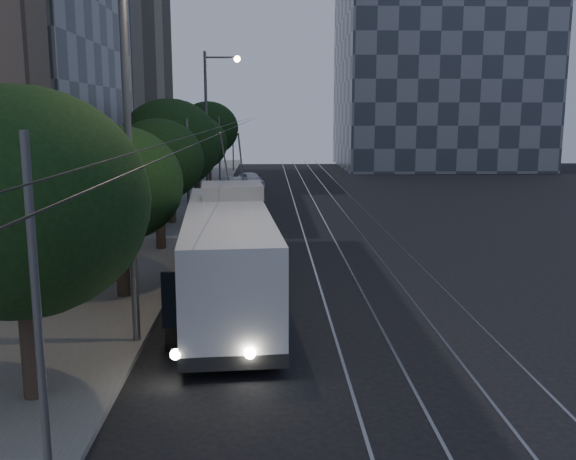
# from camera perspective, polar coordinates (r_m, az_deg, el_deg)

# --- Properties ---
(ground) EXTENTS (120.00, 120.00, 0.00)m
(ground) POSITION_cam_1_polar(r_m,az_deg,el_deg) (20.96, 2.67, -7.01)
(ground) COLOR black
(ground) RESTS_ON ground
(sidewalk) EXTENTS (5.00, 90.00, 0.15)m
(sidewalk) POSITION_cam_1_polar(r_m,az_deg,el_deg) (40.84, -10.12, 1.50)
(sidewalk) COLOR #65625E
(sidewalk) RESTS_ON ground
(tram_rails) EXTENTS (4.52, 90.00, 0.02)m
(tram_rails) POSITION_cam_1_polar(r_m,az_deg,el_deg) (40.63, 3.98, 1.50)
(tram_rails) COLOR gray
(tram_rails) RESTS_ON ground
(overhead_wires) EXTENTS (2.23, 90.00, 6.00)m
(overhead_wires) POSITION_cam_1_polar(r_m,az_deg,el_deg) (40.18, -6.69, 6.32)
(overhead_wires) COLOR black
(overhead_wires) RESTS_ON ground
(building_distant_right) EXTENTS (22.00, 18.00, 24.00)m
(building_distant_right) POSITION_cam_1_polar(r_m,az_deg,el_deg) (77.68, 13.20, 14.34)
(building_distant_right) COLOR #3A404A
(building_distant_right) RESTS_ON ground
(trolleybus) EXTENTS (3.57, 12.57, 5.63)m
(trolleybus) POSITION_cam_1_polar(r_m,az_deg,el_deg) (20.91, -5.34, -2.20)
(trolleybus) COLOR silver
(trolleybus) RESTS_ON ground
(pickup_silver) EXTENTS (3.71, 5.69, 1.46)m
(pickup_silver) POSITION_cam_1_polar(r_m,az_deg,el_deg) (28.56, -6.15, -0.85)
(pickup_silver) COLOR #9E9FA5
(pickup_silver) RESTS_ON ground
(car_white_a) EXTENTS (2.30, 4.73, 1.56)m
(car_white_a) POSITION_cam_1_polar(r_m,az_deg,el_deg) (39.41, -5.75, 2.32)
(car_white_a) COLOR silver
(car_white_a) RESTS_ON ground
(car_white_b) EXTENTS (2.89, 4.47, 1.21)m
(car_white_b) POSITION_cam_1_polar(r_m,az_deg,el_deg) (42.30, -5.48, 2.64)
(car_white_b) COLOR #BCBCC1
(car_white_b) RESTS_ON ground
(car_white_c) EXTENTS (2.59, 4.49, 1.40)m
(car_white_c) POSITION_cam_1_polar(r_m,az_deg,el_deg) (49.32, -4.98, 3.86)
(car_white_c) COLOR silver
(car_white_c) RESTS_ON ground
(car_white_d) EXTENTS (2.70, 4.18, 1.32)m
(car_white_d) POSITION_cam_1_polar(r_m,az_deg,el_deg) (54.76, -3.32, 4.48)
(car_white_d) COLOR white
(car_white_d) RESTS_ON ground
(tree_0) EXTENTS (5.36, 5.36, 6.85)m
(tree_0) POSITION_cam_1_polar(r_m,az_deg,el_deg) (14.38, -22.72, 2.25)
(tree_0) COLOR black
(tree_0) RESTS_ON ground
(tree_1) EXTENTS (4.26, 4.26, 5.87)m
(tree_1) POSITION_cam_1_polar(r_m,az_deg,el_deg) (21.90, -14.81, 3.95)
(tree_1) COLOR black
(tree_1) RESTS_ON ground
(tree_2) EXTENTS (4.11, 4.11, 6.03)m
(tree_2) POSITION_cam_1_polar(r_m,az_deg,el_deg) (29.43, -11.47, 6.07)
(tree_2) COLOR black
(tree_2) RESTS_ON ground
(tree_3) EXTENTS (5.58, 5.58, 7.05)m
(tree_3) POSITION_cam_1_polar(r_m,az_deg,el_deg) (36.41, -10.45, 7.48)
(tree_3) COLOR black
(tree_3) RESTS_ON ground
(tree_4) EXTENTS (4.30, 4.30, 6.13)m
(tree_4) POSITION_cam_1_polar(r_m,az_deg,el_deg) (45.02, -8.15, 7.62)
(tree_4) COLOR black
(tree_4) RESTS_ON ground
(tree_5) EXTENTS (5.34, 5.34, 7.28)m
(tree_5) POSITION_cam_1_polar(r_m,az_deg,el_deg) (57.96, -7.11, 8.91)
(tree_5) COLOR black
(tree_5) RESTS_ON ground
(streetlamp_near) EXTENTS (2.70, 0.44, 11.36)m
(streetlamp_near) POSITION_cam_1_polar(r_m,az_deg,el_deg) (17.10, -12.76, 11.81)
(streetlamp_near) COLOR #5A5A5D
(streetlamp_near) RESTS_ON ground
(streetlamp_far) EXTENTS (2.50, 0.44, 10.39)m
(streetlamp_far) POSITION_cam_1_polar(r_m,az_deg,el_deg) (45.13, -6.75, 10.27)
(streetlamp_far) COLOR #5A5A5D
(streetlamp_far) RESTS_ON ground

